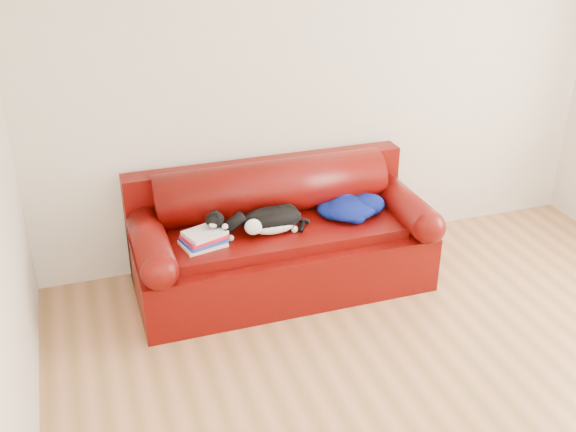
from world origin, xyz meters
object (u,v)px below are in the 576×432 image
Objects in this scene: sofa_base at (282,256)px; cat at (271,221)px; blanket at (351,207)px; book_stack at (204,238)px.

cat is at bearing -140.80° from sofa_base.
cat is 0.63m from blanket.
sofa_base is at bearing 11.26° from book_stack.
cat is (0.48, 0.04, 0.04)m from book_stack.
book_stack is 0.57× the size of blanket.
book_stack reaches higher than sofa_base.
sofa_base is 0.37m from cat.
book_stack is at bearing 167.61° from cat.
cat is at bearing 4.16° from book_stack.
book_stack is 0.49m from cat.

